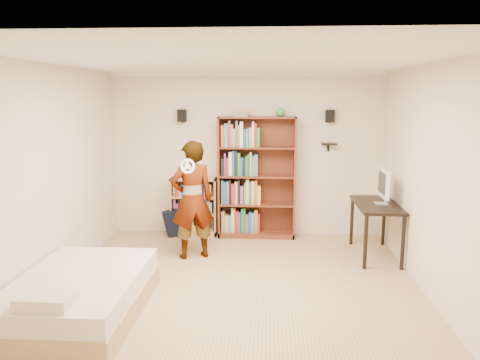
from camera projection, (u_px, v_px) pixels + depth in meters
The scene contains 14 objects.
ground at pixel (236, 293), 5.58m from camera, with size 4.50×5.00×0.01m, color tan.
room_shell at pixel (235, 146), 5.27m from camera, with size 4.52×5.02×2.71m.
crown_molding at pixel (235, 63), 5.11m from camera, with size 4.50×5.00×0.06m.
speaker_left at pixel (182, 116), 7.65m from camera, with size 0.14×0.12×0.20m, color black.
speaker_right at pixel (330, 116), 7.50m from camera, with size 0.14×0.12×0.20m, color black.
wall_shelf at pixel (329, 144), 7.59m from camera, with size 0.25×0.16×0.03m, color black.
tall_bookshelf at pixel (257, 178), 7.67m from camera, with size 1.26×0.37×1.99m, color brown, non-canonical shape.
low_bookshelf at pixel (194, 207), 7.86m from camera, with size 0.77×0.29×0.97m, color tan, non-canonical shape.
computer_desk at pixel (375, 230), 6.80m from camera, with size 0.58×1.16×0.79m, color black, non-canonical shape.
imac at pixel (382, 187), 6.65m from camera, with size 0.10×0.50×0.50m, color white, non-canonical shape.
daybed at pixel (80, 291), 4.95m from camera, with size 1.25×1.92×0.57m, color beige, non-canonical shape.
person at pixel (192, 200), 6.68m from camera, with size 0.62×0.41×1.71m, color black.
wii_wheel at pixel (188, 166), 6.27m from camera, with size 0.21×0.21×0.04m, color white.
navy_bag at pixel (174, 222), 7.81m from camera, with size 0.35×0.22×0.47m, color black, non-canonical shape.
Camera 1 is at (0.38, -5.24, 2.32)m, focal length 35.00 mm.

